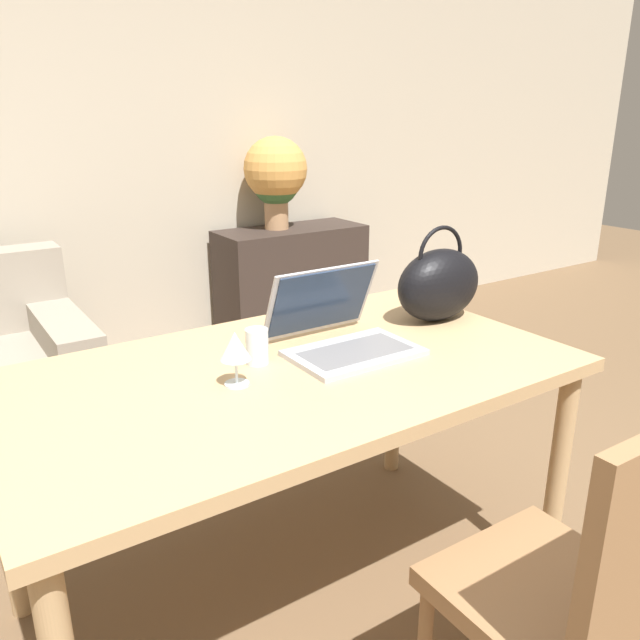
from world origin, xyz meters
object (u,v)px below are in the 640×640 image
object	(u,v)px
drinking_glass	(257,346)
wine_glass	(235,348)
flower_vase	(276,175)
laptop	(338,327)
chair	(585,585)
handbag	(439,284)

from	to	relation	value
drinking_glass	wine_glass	world-z (taller)	wine_glass
flower_vase	laptop	bearing A→B (deg)	-115.14
chair	handbag	distance (m)	1.06
drinking_glass	handbag	world-z (taller)	handbag
handbag	flower_vase	size ratio (longest dim) A/B	0.58
drinking_glass	wine_glass	bearing A→B (deg)	-138.70
wine_glass	chair	bearing A→B (deg)	-62.37
chair	laptop	world-z (taller)	laptop
handbag	flower_vase	world-z (taller)	flower_vase
laptop	handbag	world-z (taller)	handbag
handbag	flower_vase	xyz separation A→B (m)	(0.50, 1.96, 0.18)
wine_glass	drinking_glass	bearing A→B (deg)	41.30
chair	laptop	bearing A→B (deg)	92.82
laptop	handbag	distance (m)	0.44
handbag	chair	bearing A→B (deg)	-114.48
wine_glass	handbag	size ratio (longest dim) A/B	0.44
laptop	wine_glass	xyz separation A→B (m)	(-0.38, -0.08, 0.04)
handbag	flower_vase	distance (m)	2.03
chair	flower_vase	world-z (taller)	flower_vase
chair	laptop	distance (m)	0.93
chair	flower_vase	distance (m)	3.04
chair	drinking_glass	xyz separation A→B (m)	(-0.29, 0.89, 0.32)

